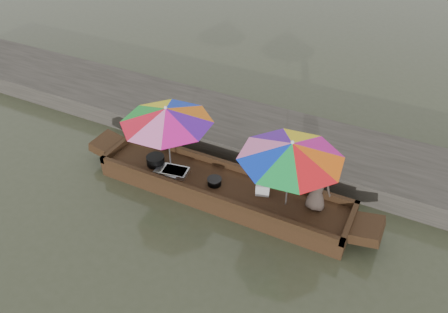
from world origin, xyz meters
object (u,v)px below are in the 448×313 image
at_px(supply_bag, 263,188).
at_px(umbrella_bow, 168,138).
at_px(boat_hull, 222,190).
at_px(charcoal_grill, 214,182).
at_px(cooking_pot, 156,160).
at_px(vendor, 318,187).
at_px(tray_crayfish, 175,172).
at_px(umbrella_stern, 289,174).
at_px(tray_scallop, 169,171).

bearing_deg(supply_bag, umbrella_bow, -177.24).
bearing_deg(boat_hull, charcoal_grill, -143.89).
bearing_deg(umbrella_bow, charcoal_grill, -4.66).
relative_size(cooking_pot, vendor, 0.38).
bearing_deg(vendor, supply_bag, 6.02).
bearing_deg(vendor, tray_crayfish, 7.91).
bearing_deg(cooking_pot, tray_crayfish, -8.16).
bearing_deg(vendor, umbrella_stern, 20.83).
xyz_separation_m(cooking_pot, tray_scallop, (0.41, -0.11, -0.08)).
distance_m(tray_crayfish, tray_scallop, 0.15).
relative_size(tray_crayfish, tray_scallop, 1.00).
xyz_separation_m(cooking_pot, charcoal_grill, (1.50, -0.02, -0.04)).
height_order(tray_scallop, charcoal_grill, charcoal_grill).
xyz_separation_m(boat_hull, vendor, (1.98, 0.19, 0.70)).
xyz_separation_m(tray_scallop, umbrella_bow, (-0.06, 0.18, 0.74)).
bearing_deg(umbrella_stern, cooking_pot, -178.58).
xyz_separation_m(tray_scallop, vendor, (3.20, 0.37, 0.50)).
distance_m(tray_crayfish, supply_bag, 1.98).
bearing_deg(tray_scallop, umbrella_bow, 106.93).
relative_size(cooking_pot, supply_bag, 1.44).
bearing_deg(cooking_pot, umbrella_stern, 1.42).
xyz_separation_m(tray_crayfish, supply_bag, (1.96, 0.26, 0.09)).
xyz_separation_m(vendor, umbrella_stern, (-0.55, -0.19, 0.25)).
xyz_separation_m(boat_hull, tray_crayfish, (-1.07, -0.16, 0.22)).
bearing_deg(boat_hull, umbrella_stern, 0.00).
height_order(tray_scallop, vendor, vendor).
distance_m(supply_bag, umbrella_bow, 2.26).
bearing_deg(supply_bag, tray_scallop, -172.29).
height_order(boat_hull, vendor, vendor).
relative_size(cooking_pot, charcoal_grill, 1.39).
distance_m(tray_scallop, vendor, 3.26).
distance_m(cooking_pot, vendor, 3.64).
xyz_separation_m(umbrella_bow, umbrella_stern, (2.71, 0.00, 0.00)).
bearing_deg(tray_scallop, umbrella_stern, 3.91).
relative_size(cooking_pot, tray_scallop, 0.71).
xyz_separation_m(cooking_pot, tray_crayfish, (0.56, -0.08, -0.06)).
height_order(tray_scallop, umbrella_stern, umbrella_stern).
bearing_deg(tray_crayfish, tray_scallop, -170.17).
bearing_deg(tray_crayfish, boat_hull, 8.24).
xyz_separation_m(tray_crayfish, tray_scallop, (-0.15, -0.03, -0.01)).
distance_m(supply_bag, vendor, 1.16).
xyz_separation_m(tray_crayfish, charcoal_grill, (0.94, 0.06, 0.02)).
relative_size(boat_hull, vendor, 5.25).
height_order(cooking_pot, tray_crayfish, cooking_pot).
bearing_deg(umbrella_stern, tray_crayfish, -176.45).
xyz_separation_m(tray_scallop, supply_bag, (2.11, 0.29, 0.10)).
bearing_deg(vendor, tray_scallop, 8.07).
distance_m(cooking_pot, tray_crayfish, 0.56).
height_order(vendor, umbrella_bow, umbrella_bow).
distance_m(cooking_pot, umbrella_bow, 0.76).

